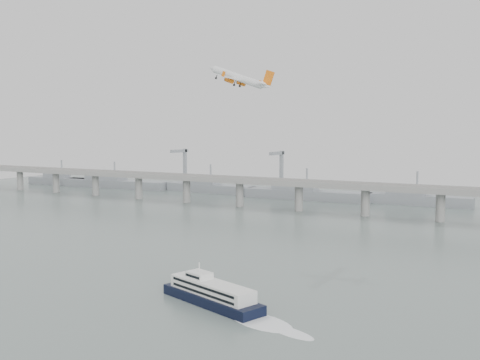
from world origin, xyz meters
The scene contains 5 objects.
ground centered at (0.00, 0.00, 0.00)m, with size 900.00×900.00×0.00m, color slate.
bridge centered at (-1.15, 200.00, 17.65)m, with size 800.00×22.00×23.90m.
distant_fleet centered at (-155.36, 265.08, 6.22)m, with size 453.00×60.90×40.00m.
ferry centered at (29.95, -19.81, 3.67)m, with size 69.38×29.87×13.54m.
airliner centered at (-8.18, 68.97, 86.18)m, with size 39.62×35.78×15.48m.
Camera 1 is at (130.12, -181.68, 60.83)m, focal length 42.00 mm.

